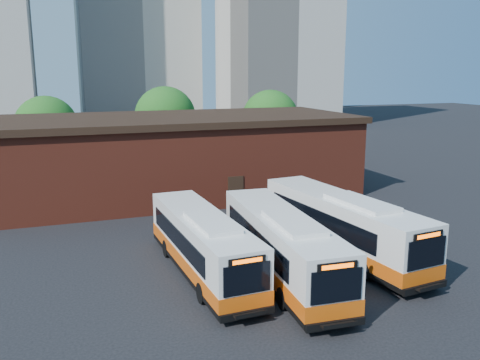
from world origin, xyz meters
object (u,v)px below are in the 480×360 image
object	(u,v)px
bus_midwest	(203,246)
bus_east	(342,227)
bus_mideast	(282,248)
transit_worker	(363,274)

from	to	relation	value
bus_midwest	bus_east	bearing A→B (deg)	-2.37
bus_mideast	bus_east	world-z (taller)	bus_east
bus_east	transit_worker	bearing A→B (deg)	-115.68
bus_east	bus_mideast	bearing A→B (deg)	-164.94
transit_worker	bus_midwest	bearing A→B (deg)	66.97
bus_mideast	transit_worker	distance (m)	4.02
bus_midwest	transit_worker	xyz separation A→B (m)	(6.35, -4.47, -0.59)
bus_mideast	transit_worker	world-z (taller)	bus_mideast
bus_mideast	transit_worker	xyz separation A→B (m)	(2.85, -2.76, -0.66)
bus_east	transit_worker	distance (m)	4.82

